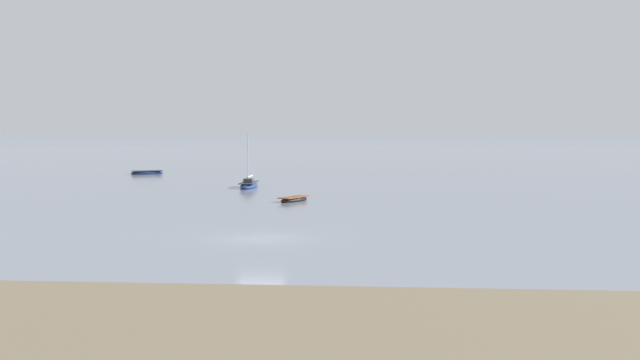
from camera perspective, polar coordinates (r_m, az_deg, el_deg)
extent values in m
plane|color=gray|center=(42.21, -4.20, -4.16)|extent=(800.00, 800.00, 0.00)
ellipsoid|color=navy|center=(95.36, -12.14, 0.49)|extent=(3.91, 2.86, 0.59)
cube|color=#33383F|center=(95.35, -12.14, 0.64)|extent=(3.63, 2.70, 0.08)
cube|color=#33383F|center=(95.35, -12.14, 0.59)|extent=(0.74, 1.13, 0.06)
ellipsoid|color=navy|center=(74.59, -5.05, -0.42)|extent=(1.45, 4.63, 0.80)
cube|color=#33383F|center=(74.56, -5.05, -0.17)|extent=(1.31, 3.93, 0.08)
cube|color=#33383F|center=(74.32, -5.08, -0.01)|extent=(0.79, 1.12, 0.29)
cylinder|color=#B7BABF|center=(74.01, -5.12, 1.56)|extent=(0.08, 0.08, 4.38)
cylinder|color=beige|center=(75.09, -4.98, 0.25)|extent=(0.17, 2.54, 0.16)
ellipsoid|color=black|center=(61.69, -1.85, -1.41)|extent=(2.44, 3.27, 0.50)
cube|color=brown|center=(61.67, -1.85, -1.21)|extent=(2.30, 3.04, 0.07)
cube|color=brown|center=(61.67, -1.85, -1.28)|extent=(0.94, 0.64, 0.05)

